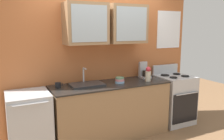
{
  "coord_description": "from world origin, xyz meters",
  "views": [
    {
      "loc": [
        -1.62,
        -3.32,
        1.81
      ],
      "look_at": [
        0.02,
        0.0,
        1.14
      ],
      "focal_mm": 37.12,
      "sensor_mm": 36.0,
      "label": 1
    }
  ],
  "objects_px": {
    "vase": "(148,74)",
    "coffee_maker": "(144,72)",
    "bowl_stack": "(120,80)",
    "stove_range": "(174,99)",
    "dishwasher": "(29,124)",
    "sink_faucet": "(87,84)",
    "cup_near_sink": "(58,85)"
  },
  "relations": [
    {
      "from": "stove_range",
      "to": "bowl_stack",
      "type": "relative_size",
      "value": 6.92
    },
    {
      "from": "stove_range",
      "to": "coffee_maker",
      "type": "distance_m",
      "value": 0.83
    },
    {
      "from": "sink_faucet",
      "to": "coffee_maker",
      "type": "relative_size",
      "value": 1.81
    },
    {
      "from": "stove_range",
      "to": "sink_faucet",
      "type": "distance_m",
      "value": 1.82
    },
    {
      "from": "bowl_stack",
      "to": "coffee_maker",
      "type": "height_order",
      "value": "coffee_maker"
    },
    {
      "from": "dishwasher",
      "to": "coffee_maker",
      "type": "bearing_deg",
      "value": 4.5
    },
    {
      "from": "stove_range",
      "to": "bowl_stack",
      "type": "xyz_separation_m",
      "value": [
        -1.21,
        -0.03,
        0.5
      ]
    },
    {
      "from": "bowl_stack",
      "to": "vase",
      "type": "distance_m",
      "value": 0.52
    },
    {
      "from": "coffee_maker",
      "to": "cup_near_sink",
      "type": "bearing_deg",
      "value": -178.62
    },
    {
      "from": "bowl_stack",
      "to": "cup_near_sink",
      "type": "distance_m",
      "value": 1.0
    },
    {
      "from": "cup_near_sink",
      "to": "coffee_maker",
      "type": "relative_size",
      "value": 0.42
    },
    {
      "from": "stove_range",
      "to": "vase",
      "type": "distance_m",
      "value": 0.91
    },
    {
      "from": "stove_range",
      "to": "coffee_maker",
      "type": "bearing_deg",
      "value": 165.32
    },
    {
      "from": "sink_faucet",
      "to": "bowl_stack",
      "type": "bearing_deg",
      "value": -9.12
    },
    {
      "from": "stove_range",
      "to": "cup_near_sink",
      "type": "height_order",
      "value": "stove_range"
    },
    {
      "from": "vase",
      "to": "dishwasher",
      "type": "relative_size",
      "value": 0.27
    },
    {
      "from": "bowl_stack",
      "to": "vase",
      "type": "bearing_deg",
      "value": -10.12
    },
    {
      "from": "sink_faucet",
      "to": "vase",
      "type": "distance_m",
      "value": 1.07
    },
    {
      "from": "sink_faucet",
      "to": "cup_near_sink",
      "type": "height_order",
      "value": "sink_faucet"
    },
    {
      "from": "dishwasher",
      "to": "cup_near_sink",
      "type": "bearing_deg",
      "value": 14.99
    },
    {
      "from": "bowl_stack",
      "to": "cup_near_sink",
      "type": "bearing_deg",
      "value": 171.53
    },
    {
      "from": "sink_faucet",
      "to": "cup_near_sink",
      "type": "bearing_deg",
      "value": 172.34
    },
    {
      "from": "vase",
      "to": "coffee_maker",
      "type": "distance_m",
      "value": 0.29
    },
    {
      "from": "stove_range",
      "to": "sink_faucet",
      "type": "height_order",
      "value": "sink_faucet"
    },
    {
      "from": "sink_faucet",
      "to": "coffee_maker",
      "type": "bearing_deg",
      "value": 4.85
    },
    {
      "from": "vase",
      "to": "cup_near_sink",
      "type": "bearing_deg",
      "value": 170.97
    },
    {
      "from": "sink_faucet",
      "to": "bowl_stack",
      "type": "relative_size",
      "value": 3.32
    },
    {
      "from": "bowl_stack",
      "to": "dishwasher",
      "type": "xyz_separation_m",
      "value": [
        -1.45,
        0.02,
        -0.5
      ]
    },
    {
      "from": "vase",
      "to": "coffee_maker",
      "type": "bearing_deg",
      "value": 69.65
    },
    {
      "from": "bowl_stack",
      "to": "dishwasher",
      "type": "bearing_deg",
      "value": 179.05
    },
    {
      "from": "vase",
      "to": "coffee_maker",
      "type": "xyz_separation_m",
      "value": [
        0.1,
        0.28,
        -0.01
      ]
    },
    {
      "from": "bowl_stack",
      "to": "vase",
      "type": "xyz_separation_m",
      "value": [
        0.5,
        -0.09,
        0.07
      ]
    }
  ]
}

